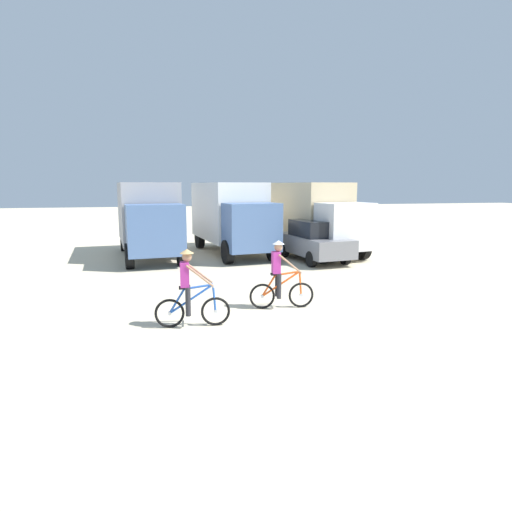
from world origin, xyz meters
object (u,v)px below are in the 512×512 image
object	(u,v)px
box_truck_grey_hauler	(148,216)
cyclist_cowboy_hat	(280,277)
box_truck_tan_camper	(309,214)
box_truck_white_box	(231,214)
sedan_parked	(314,241)
cyclist_orange_shirt	(190,291)

from	to	relation	value
box_truck_grey_hauler	cyclist_cowboy_hat	distance (m)	10.16
box_truck_tan_camper	cyclist_cowboy_hat	world-z (taller)	box_truck_tan_camper
cyclist_cowboy_hat	box_truck_grey_hauler	bearing A→B (deg)	109.36
box_truck_white_box	cyclist_cowboy_hat	size ratio (longest dim) A/B	3.84
sedan_parked	cyclist_cowboy_hat	size ratio (longest dim) A/B	2.41
box_truck_tan_camper	cyclist_cowboy_hat	bearing A→B (deg)	-114.82
box_truck_tan_camper	sedan_parked	bearing A→B (deg)	-105.18
box_truck_white_box	box_truck_tan_camper	xyz separation A→B (m)	(3.69, -0.66, 0.00)
cyclist_cowboy_hat	box_truck_white_box	bearing A→B (deg)	87.16
box_truck_tan_camper	cyclist_cowboy_hat	size ratio (longest dim) A/B	3.89
sedan_parked	box_truck_white_box	bearing A→B (deg)	136.30
cyclist_orange_shirt	box_truck_grey_hauler	bearing A→B (deg)	94.92
sedan_parked	cyclist_cowboy_hat	world-z (taller)	cyclist_cowboy_hat
box_truck_white_box	cyclist_orange_shirt	bearing A→B (deg)	-105.32
sedan_parked	cyclist_cowboy_hat	distance (m)	7.62
box_truck_tan_camper	cyclist_cowboy_hat	xyz separation A→B (m)	(-4.17, -9.02, -1.03)
box_truck_white_box	box_truck_grey_hauler	bearing A→B (deg)	-177.84
box_truck_grey_hauler	box_truck_white_box	size ratio (longest dim) A/B	0.99
box_truck_tan_camper	cyclist_orange_shirt	xyz separation A→B (m)	(-6.62, -10.02, -1.03)
sedan_parked	cyclist_orange_shirt	bearing A→B (deg)	-127.78
box_truck_white_box	cyclist_orange_shirt	size ratio (longest dim) A/B	3.84
box_truck_white_box	cyclist_orange_shirt	distance (m)	11.12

